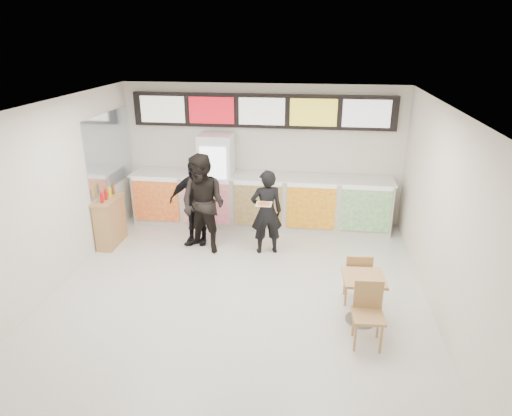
% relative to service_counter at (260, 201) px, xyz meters
% --- Properties ---
extents(floor, '(7.00, 7.00, 0.00)m').
position_rel_service_counter_xyz_m(floor, '(-0.00, -3.09, -0.57)').
color(floor, beige).
rests_on(floor, ground).
extents(ceiling, '(7.00, 7.00, 0.00)m').
position_rel_service_counter_xyz_m(ceiling, '(-0.00, -3.09, 2.43)').
color(ceiling, white).
rests_on(ceiling, wall_back).
extents(wall_back, '(6.00, 0.00, 6.00)m').
position_rel_service_counter_xyz_m(wall_back, '(-0.00, 0.41, 0.93)').
color(wall_back, silver).
rests_on(wall_back, floor).
extents(wall_left, '(0.00, 7.00, 7.00)m').
position_rel_service_counter_xyz_m(wall_left, '(-3.00, -3.09, 0.93)').
color(wall_left, silver).
rests_on(wall_left, floor).
extents(wall_right, '(0.00, 7.00, 7.00)m').
position_rel_service_counter_xyz_m(wall_right, '(3.00, -3.09, 0.93)').
color(wall_right, silver).
rests_on(wall_right, floor).
extents(service_counter, '(5.56, 0.77, 1.14)m').
position_rel_service_counter_xyz_m(service_counter, '(0.00, 0.00, 0.00)').
color(service_counter, silver).
rests_on(service_counter, floor).
extents(menu_board, '(5.50, 0.14, 0.70)m').
position_rel_service_counter_xyz_m(menu_board, '(0.00, 0.32, 1.88)').
color(menu_board, black).
rests_on(menu_board, wall_back).
extents(drinks_fridge, '(0.70, 0.67, 2.00)m').
position_rel_service_counter_xyz_m(drinks_fridge, '(-0.93, 0.02, 0.43)').
color(drinks_fridge, white).
rests_on(drinks_fridge, floor).
extents(mirror_panel, '(0.01, 2.00, 1.50)m').
position_rel_service_counter_xyz_m(mirror_panel, '(-2.99, -0.64, 1.18)').
color(mirror_panel, '#B2B7BF').
rests_on(mirror_panel, wall_left).
extents(customer_main, '(0.68, 0.54, 1.64)m').
position_rel_service_counter_xyz_m(customer_main, '(0.28, -1.26, 0.25)').
color(customer_main, black).
rests_on(customer_main, floor).
extents(customer_left, '(1.12, 1.01, 1.91)m').
position_rel_service_counter_xyz_m(customer_left, '(-0.91, -1.35, 0.38)').
color(customer_left, black).
rests_on(customer_left, floor).
extents(customer_mid, '(1.03, 0.47, 1.72)m').
position_rel_service_counter_xyz_m(customer_mid, '(-1.16, -1.01, 0.29)').
color(customer_mid, black).
rests_on(customer_mid, floor).
extents(pizza_slice, '(0.36, 0.36, 0.02)m').
position_rel_service_counter_xyz_m(pizza_slice, '(0.28, -1.71, 0.58)').
color(pizza_slice, beige).
rests_on(pizza_slice, customer_main).
extents(cafe_table, '(0.62, 1.51, 0.87)m').
position_rel_service_counter_xyz_m(cafe_table, '(1.90, -3.34, -0.06)').
color(cafe_table, tan).
rests_on(cafe_table, floor).
extents(condiment_ledge, '(0.35, 0.86, 1.14)m').
position_rel_service_counter_xyz_m(condiment_ledge, '(-2.82, -1.31, -0.08)').
color(condiment_ledge, tan).
rests_on(condiment_ledge, floor).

